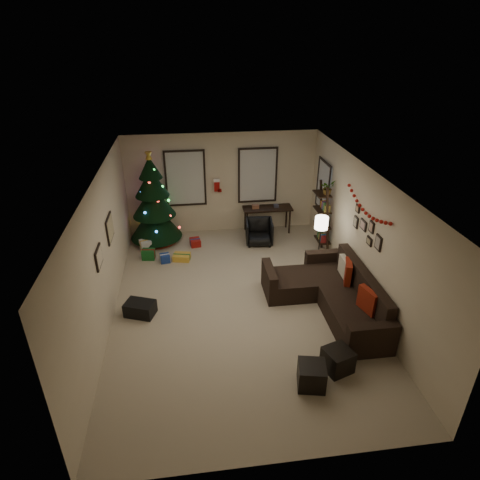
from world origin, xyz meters
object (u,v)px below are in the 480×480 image
object	(u,v)px
christmas_tree	(154,205)
sofa	(332,294)
desk	(267,210)
bookshelf	(323,220)
desk_chair	(259,232)

from	to	relation	value
christmas_tree	sofa	world-z (taller)	christmas_tree
christmas_tree	sofa	xyz separation A→B (m)	(3.63, -3.39, -0.74)
sofa	desk	bearing A→B (deg)	100.27
christmas_tree	bookshelf	bearing A→B (deg)	-16.49
desk	bookshelf	distance (m)	1.77
desk	christmas_tree	bearing A→B (deg)	-177.18
desk_chair	bookshelf	bearing A→B (deg)	-20.28
desk_chair	christmas_tree	bearing A→B (deg)	175.25
desk	bookshelf	world-z (taller)	bookshelf
sofa	bookshelf	world-z (taller)	bookshelf
sofa	bookshelf	xyz separation A→B (m)	(0.46, 2.18, 0.60)
sofa	bookshelf	distance (m)	2.31
desk	bookshelf	xyz separation A→B (m)	(1.10, -1.36, 0.26)
desk	desk_chair	world-z (taller)	desk
christmas_tree	desk	xyz separation A→B (m)	(2.99, 0.15, -0.39)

